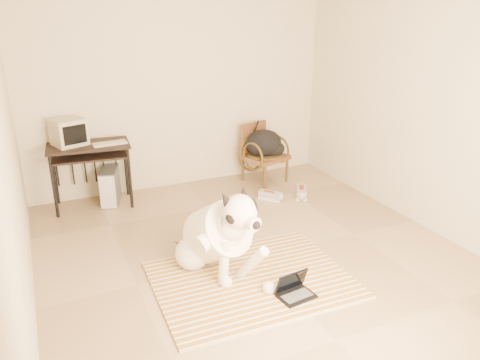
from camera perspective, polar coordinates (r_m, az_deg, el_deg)
floor at (r=4.63m, az=2.03°, el=-9.42°), size 4.50×4.50×0.00m
wall_back at (r=6.17m, az=-7.29°, el=11.49°), size 4.50×0.00×4.50m
wall_front at (r=2.44m, az=26.74°, el=-5.14°), size 4.50×0.00×4.50m
wall_left at (r=3.71m, az=-26.62°, el=3.30°), size 0.00×4.50×4.50m
wall_right at (r=5.31m, az=22.21°, el=8.65°), size 0.00×4.50×4.50m
rug at (r=4.27m, az=1.46°, el=-12.07°), size 1.74×1.35×0.02m
dog at (r=4.23m, az=-2.72°, el=-6.77°), size 0.68×1.21×0.94m
laptop at (r=4.05m, az=6.64°, el=-13.15°), size 0.33×0.25×0.21m
computer_desk at (r=5.79m, az=-17.90°, el=3.08°), size 0.98×0.60×0.78m
crt_monitor at (r=5.78m, az=-20.15°, el=5.51°), size 0.43×0.42×0.31m
desk_keyboard at (r=5.69m, az=-15.60°, el=4.32°), size 0.40×0.17×0.03m
pc_tower at (r=5.99m, az=-15.55°, el=-0.69°), size 0.32×0.50×0.43m
rattan_chair at (r=6.45m, az=2.78°, el=3.31°), size 0.65×0.64×0.79m
backpack at (r=6.36m, az=3.12°, el=4.37°), size 0.53×0.42×0.37m
sneaker_left at (r=5.93m, az=3.71°, el=-1.92°), size 0.27×0.30×0.10m
sneaker_right at (r=6.06m, az=7.50°, el=-1.50°), size 0.27×0.34×0.11m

